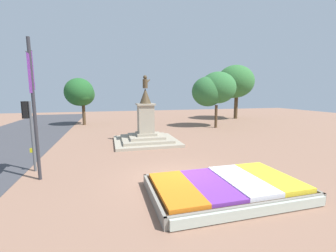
{
  "coord_description": "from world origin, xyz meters",
  "views": [
    {
      "loc": [
        -2.88,
        -8.94,
        3.8
      ],
      "look_at": [
        0.57,
        4.05,
        1.8
      ],
      "focal_mm": 24.0,
      "sensor_mm": 36.0,
      "label": 1
    }
  ],
  "objects": [
    {
      "name": "park_tree_far_left",
      "position": [
        8.49,
        14.09,
        4.17
      ],
      "size": [
        5.05,
        3.65,
        6.11
      ],
      "color": "#4C3823",
      "rests_on": "ground_plane"
    },
    {
      "name": "statue_monument",
      "position": [
        -0.17,
        7.9,
        0.9
      ],
      "size": [
        4.76,
        4.76,
        5.08
      ],
      "color": "#9F9580",
      "rests_on": "ground_plane"
    },
    {
      "name": "traffic_light_mid_block",
      "position": [
        -6.56,
        2.94,
        2.35
      ],
      "size": [
        0.41,
        0.3,
        3.41
      ],
      "color": "#4C5156",
      "rests_on": "ground_plane"
    },
    {
      "name": "park_tree_far_right",
      "position": [
        -6.02,
        19.22,
        3.71
      ],
      "size": [
        3.33,
        3.79,
        5.47
      ],
      "color": "#4C3823",
      "rests_on": "ground_plane"
    },
    {
      "name": "park_tree_behind_statue",
      "position": [
        14.75,
        20.23,
        5.26
      ],
      "size": [
        5.4,
        6.02,
        7.65
      ],
      "color": "#4C3823",
      "rests_on": "ground_plane"
    },
    {
      "name": "ground_plane",
      "position": [
        0.0,
        0.0,
        0.0
      ],
      "size": [
        77.68,
        77.68,
        0.0
      ],
      "primitive_type": "plane",
      "color": "#8C6651"
    },
    {
      "name": "flower_planter",
      "position": [
        1.35,
        -1.73,
        0.25
      ],
      "size": [
        5.75,
        3.61,
        0.54
      ],
      "color": "#38281C",
      "rests_on": "ground_plane"
    },
    {
      "name": "banner_pole",
      "position": [
        -5.92,
        1.67,
        3.35
      ],
      "size": [
        0.14,
        1.13,
        6.04
      ],
      "color": "#2D2D33",
      "rests_on": "ground_plane"
    }
  ]
}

